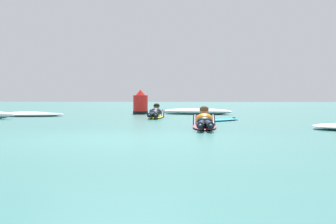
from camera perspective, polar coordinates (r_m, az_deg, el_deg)
The scene contains 8 objects.
ground_plane at distance 17.41m, azimuth -0.66°, elevation -0.48°, with size 120.00×120.00×0.00m, color #387A75.
surfer_near at distance 10.30m, azimuth 4.58°, elevation -1.26°, with size 0.57×2.72×0.54m.
surfer_far at distance 15.53m, azimuth -1.58°, elevation -0.24°, with size 0.58×2.75×0.54m.
drifting_surfboard at distance 13.56m, azimuth 6.47°, elevation -0.98°, with size 1.58×1.82×0.16m.
whitewater_front at distance 17.44m, azimuth -16.44°, elevation -0.32°, with size 2.31×1.34×0.14m.
whitewater_mid_right at distance 19.40m, azimuth -17.14°, elevation -0.15°, with size 1.79×0.83×0.12m.
whitewater_far_band at distance 18.93m, azimuth 3.63°, elevation 0.06°, with size 3.21×1.90×0.25m.
channel_marker_buoy at distance 19.25m, azimuth -3.46°, elevation 0.96°, with size 0.64×0.64×1.03m.
Camera 1 is at (1.56, -7.32, 0.69)m, focal length 48.71 mm.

